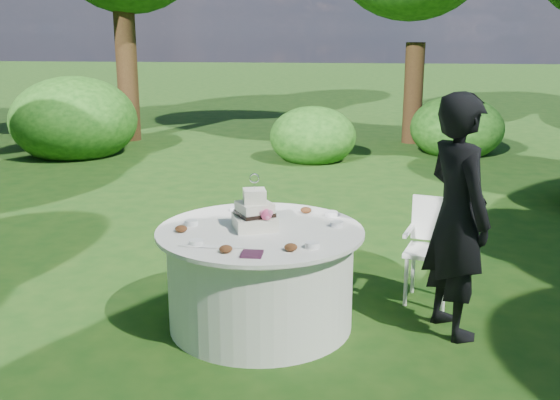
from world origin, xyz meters
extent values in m
plane|color=#163E11|center=(0.00, 0.00, 0.00)|extent=(80.00, 80.00, 0.00)
cube|color=#411C33|center=(0.03, -0.58, 0.78)|extent=(0.14, 0.14, 0.02)
ellipsoid|color=white|center=(-0.28, -0.45, 0.78)|extent=(0.48, 0.07, 0.01)
imported|color=black|center=(1.44, 0.05, 0.90)|extent=(0.66, 0.78, 1.81)
cylinder|color=white|center=(0.00, 0.00, 0.37)|extent=(1.40, 1.40, 0.74)
cylinder|color=white|center=(0.00, 0.00, 0.76)|extent=(1.56, 1.56, 0.03)
cube|color=silver|center=(-0.04, 0.02, 0.82)|extent=(0.39, 0.39, 0.10)
cube|color=silver|center=(-0.04, 0.02, 0.92)|extent=(0.32, 0.32, 0.10)
cube|color=white|center=(-0.04, 0.02, 1.02)|extent=(0.20, 0.20, 0.10)
cube|color=black|center=(-0.04, 0.02, 0.89)|extent=(0.34, 0.34, 0.03)
sphere|color=#DB4079|center=(0.06, -0.08, 0.91)|extent=(0.08, 0.08, 0.08)
cylinder|color=silver|center=(-0.04, 0.02, 1.09)|extent=(0.01, 0.01, 0.05)
torus|color=silver|center=(-0.04, 0.02, 1.16)|extent=(0.08, 0.02, 0.07)
cube|color=white|center=(1.33, 0.58, 0.44)|extent=(0.47, 0.47, 0.04)
cube|color=white|center=(1.38, 0.74, 0.68)|extent=(0.37, 0.14, 0.38)
cylinder|color=silver|center=(1.14, 0.47, 0.21)|extent=(0.03, 0.03, 0.42)
cylinder|color=white|center=(1.43, 0.39, 0.21)|extent=(0.03, 0.03, 0.42)
cylinder|color=white|center=(1.22, 0.77, 0.21)|extent=(0.03, 0.03, 0.42)
cylinder|color=white|center=(1.52, 0.68, 0.21)|extent=(0.03, 0.03, 0.42)
cube|color=silver|center=(1.16, 0.63, 0.60)|extent=(0.13, 0.34, 0.03)
cube|color=silver|center=(1.50, 0.53, 0.60)|extent=(0.13, 0.34, 0.03)
cylinder|color=white|center=(-0.54, 0.05, 0.79)|extent=(0.10, 0.10, 0.04)
cylinder|color=white|center=(0.57, 0.13, 0.79)|extent=(0.10, 0.10, 0.04)
cylinder|color=white|center=(-0.26, 0.47, 0.79)|extent=(0.10, 0.10, 0.04)
cylinder|color=white|center=(0.52, 0.40, 0.79)|extent=(0.10, 0.10, 0.04)
cylinder|color=white|center=(-0.39, -0.43, 0.79)|extent=(0.10, 0.10, 0.04)
cylinder|color=white|center=(0.41, -0.39, 0.79)|extent=(0.10, 0.10, 0.04)
ellipsoid|color=#562D16|center=(-0.16, -0.54, 0.79)|extent=(0.09, 0.09, 0.05)
ellipsoid|color=#562D16|center=(0.31, 0.48, 0.79)|extent=(0.09, 0.09, 0.05)
ellipsoid|color=#562D16|center=(-0.57, -0.13, 0.79)|extent=(0.09, 0.09, 0.05)
ellipsoid|color=#562D16|center=(0.27, -0.46, 0.79)|extent=(0.09, 0.09, 0.05)
camera|label=1|loc=(0.65, -4.64, 2.22)|focal=42.00mm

